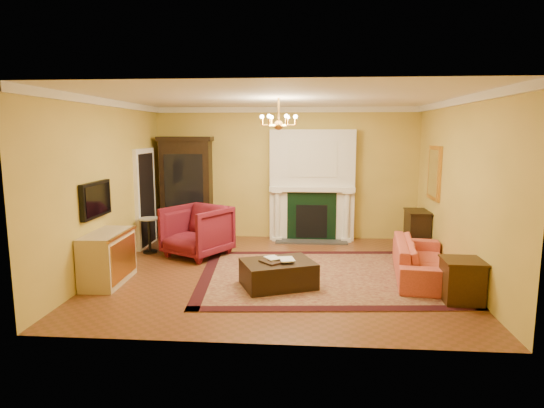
# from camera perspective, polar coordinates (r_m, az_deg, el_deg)

# --- Properties ---
(floor) EXTENTS (6.00, 5.50, 0.02)m
(floor) POSITION_cam_1_polar(r_m,az_deg,el_deg) (8.07, 0.80, -8.64)
(floor) COLOR brown
(floor) RESTS_ON ground
(ceiling) EXTENTS (6.00, 5.50, 0.02)m
(ceiling) POSITION_cam_1_polar(r_m,az_deg,el_deg) (7.72, 0.85, 13.27)
(ceiling) COLOR white
(ceiling) RESTS_ON wall_back
(wall_back) EXTENTS (6.00, 0.02, 3.00)m
(wall_back) POSITION_cam_1_polar(r_m,az_deg,el_deg) (10.49, 1.76, 3.86)
(wall_back) COLOR #DEBE4F
(wall_back) RESTS_ON floor
(wall_front) EXTENTS (6.00, 0.02, 3.00)m
(wall_front) POSITION_cam_1_polar(r_m,az_deg,el_deg) (5.03, -1.13, -1.68)
(wall_front) COLOR #DEBE4F
(wall_front) RESTS_ON floor
(wall_left) EXTENTS (0.02, 5.50, 3.00)m
(wall_left) POSITION_cam_1_polar(r_m,az_deg,el_deg) (8.48, -19.93, 2.13)
(wall_left) COLOR #DEBE4F
(wall_left) RESTS_ON floor
(wall_right) EXTENTS (0.02, 5.50, 3.00)m
(wall_right) POSITION_cam_1_polar(r_m,az_deg,el_deg) (8.14, 22.49, 1.71)
(wall_right) COLOR #DEBE4F
(wall_right) RESTS_ON floor
(fireplace) EXTENTS (1.90, 0.70, 2.50)m
(fireplace) POSITION_cam_1_polar(r_m,az_deg,el_deg) (10.33, 5.03, 2.04)
(fireplace) COLOR silver
(fireplace) RESTS_ON wall_back
(crown_molding) EXTENTS (6.00, 5.50, 0.12)m
(crown_molding) POSITION_cam_1_polar(r_m,az_deg,el_deg) (8.66, 1.24, 12.33)
(crown_molding) COLOR white
(crown_molding) RESTS_ON ceiling
(doorway) EXTENTS (0.08, 1.05, 2.10)m
(doorway) POSITION_cam_1_polar(r_m,az_deg,el_deg) (10.08, -15.57, 0.73)
(doorway) COLOR white
(doorway) RESTS_ON wall_left
(tv_panel) EXTENTS (0.09, 0.95, 0.58)m
(tv_panel) POSITION_cam_1_polar(r_m,az_deg,el_deg) (7.94, -21.22, 0.53)
(tv_panel) COLOR black
(tv_panel) RESTS_ON wall_left
(gilt_mirror) EXTENTS (0.06, 0.76, 1.05)m
(gilt_mirror) POSITION_cam_1_polar(r_m,az_deg,el_deg) (9.45, 19.69, 3.69)
(gilt_mirror) COLOR gold
(gilt_mirror) RESTS_ON wall_right
(chandelier) EXTENTS (0.63, 0.55, 0.53)m
(chandelier) POSITION_cam_1_polar(r_m,az_deg,el_deg) (7.70, 0.84, 10.28)
(chandelier) COLOR gold
(chandelier) RESTS_ON ceiling
(oriental_rug) EXTENTS (4.46, 3.50, 0.02)m
(oriental_rug) POSITION_cam_1_polar(r_m,az_deg,el_deg) (7.91, 6.55, -8.93)
(oriental_rug) COLOR #470F16
(oriental_rug) RESTS_ON floor
(china_cabinet) EXTENTS (1.14, 0.55, 2.24)m
(china_cabinet) POSITION_cam_1_polar(r_m,az_deg,el_deg) (10.61, -10.63, 1.70)
(china_cabinet) COLOR black
(china_cabinet) RESTS_ON floor
(wingback_armchair) EXTENTS (1.44, 1.41, 1.11)m
(wingback_armchair) POSITION_cam_1_polar(r_m,az_deg,el_deg) (9.10, -9.41, -3.07)
(wingback_armchair) COLOR maroon
(wingback_armchair) RESTS_ON floor
(pedestal_table) EXTENTS (0.40, 0.40, 0.72)m
(pedestal_table) POSITION_cam_1_polar(r_m,az_deg,el_deg) (9.58, -15.13, -3.48)
(pedestal_table) COLOR black
(pedestal_table) RESTS_ON floor
(commode) EXTENTS (0.56, 1.14, 0.84)m
(commode) POSITION_cam_1_polar(r_m,az_deg,el_deg) (7.88, -19.93, -6.37)
(commode) COLOR #C3AF8F
(commode) RESTS_ON floor
(coral_sofa) EXTENTS (0.91, 2.20, 0.84)m
(coral_sofa) POSITION_cam_1_polar(r_m,az_deg,el_deg) (8.09, 18.28, -5.91)
(coral_sofa) COLOR #D75244
(coral_sofa) RESTS_ON floor
(end_table) EXTENTS (0.54, 0.54, 0.61)m
(end_table) POSITION_cam_1_polar(r_m,az_deg,el_deg) (7.16, 22.72, -9.04)
(end_table) COLOR #36200E
(end_table) RESTS_ON floor
(console_table) EXTENTS (0.43, 0.73, 0.80)m
(console_table) POSITION_cam_1_polar(r_m,az_deg,el_deg) (9.93, 17.71, -3.26)
(console_table) COLOR black
(console_table) RESTS_ON floor
(leather_ottoman) EXTENTS (1.31, 1.15, 0.41)m
(leather_ottoman) POSITION_cam_1_polar(r_m,az_deg,el_deg) (7.27, 0.78, -8.74)
(leather_ottoman) COLOR black
(leather_ottoman) RESTS_ON oriental_rug
(ottoman_tray) EXTENTS (0.53, 0.53, 0.03)m
(ottoman_tray) POSITION_cam_1_polar(r_m,az_deg,el_deg) (7.19, 0.44, -7.14)
(ottoman_tray) COLOR black
(ottoman_tray) RESTS_ON leather_ottoman
(book_a) EXTENTS (0.18, 0.12, 0.27)m
(book_a) POSITION_cam_1_polar(r_m,az_deg,el_deg) (7.16, -0.63, -5.98)
(book_a) COLOR gray
(book_a) RESTS_ON ottoman_tray
(book_b) EXTENTS (0.22, 0.07, 0.30)m
(book_b) POSITION_cam_1_polar(r_m,az_deg,el_deg) (7.12, 1.00, -5.92)
(book_b) COLOR gray
(book_b) RESTS_ON ottoman_tray
(topiary_left) EXTENTS (0.15, 0.15, 0.39)m
(topiary_left) POSITION_cam_1_polar(r_m,az_deg,el_deg) (10.27, 1.02, 3.45)
(topiary_left) COLOR gray
(topiary_left) RESTS_ON fireplace
(topiary_right) EXTENTS (0.17, 0.17, 0.45)m
(topiary_right) POSITION_cam_1_polar(r_m,az_deg,el_deg) (10.29, 9.12, 3.51)
(topiary_right) COLOR gray
(topiary_right) RESTS_ON fireplace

